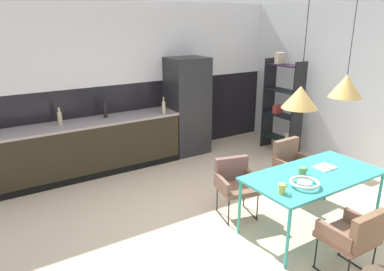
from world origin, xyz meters
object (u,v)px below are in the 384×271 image
pendant_lamp_over_table_near (300,97)px  pendant_lamp_over_table_far (346,86)px  open_book (325,167)px  open_shelf_unit (282,104)px  mug_tall_blue (282,189)px  refrigerator_column (187,106)px  armchair_by_stool (291,161)px  bottle_oil_tall (164,107)px  bottle_vinegar_dark (60,118)px  bottle_spice_small (105,110)px  fruit_bowl (304,183)px  dining_table (314,178)px  armchair_facing_counter (355,234)px  armchair_near_window (235,180)px  mug_dark_espresso (303,171)px

pendant_lamp_over_table_near → pendant_lamp_over_table_far: same height
open_book → open_shelf_unit: open_shelf_unit is taller
open_book → mug_tall_blue: size_ratio=1.99×
refrigerator_column → armchair_by_stool: size_ratio=2.23×
armchair_by_stool → pendant_lamp_over_table_near: size_ratio=0.71×
bottle_oil_tall → bottle_vinegar_dark: (-1.70, 0.26, -0.00)m
bottle_oil_tall → bottle_spice_small: size_ratio=0.99×
bottle_spice_small → pendant_lamp_over_table_near: size_ratio=0.26×
fruit_bowl → bottle_spice_small: (-1.05, 3.38, 0.25)m
bottle_oil_tall → pendant_lamp_over_table_far: 3.15m
dining_table → bottle_spice_small: bearing=113.4°
bottle_vinegar_dark → bottle_spice_small: 0.75m
mug_tall_blue → bottle_spice_small: size_ratio=0.41×
pendant_lamp_over_table_near → dining_table: bearing=-4.2°
armchair_facing_counter → armchair_near_window: bearing=98.1°
armchair_near_window → bottle_oil_tall: size_ratio=2.54×
open_book → pendant_lamp_over_table_near: bearing=-176.8°
bottle_vinegar_dark → bottle_spice_small: bottle_spice_small is taller
armchair_near_window → open_shelf_unit: open_shelf_unit is taller
armchair_facing_counter → pendant_lamp_over_table_near: (0.01, 0.84, 1.20)m
open_book → pendant_lamp_over_table_far: 1.02m
bottle_vinegar_dark → pendant_lamp_over_table_near: size_ratio=0.24×
dining_table → fruit_bowl: (-0.35, -0.16, 0.08)m
pendant_lamp_over_table_far → dining_table: bearing=173.5°
pendant_lamp_over_table_near → bottle_vinegar_dark: bearing=119.9°
mug_tall_blue → mug_dark_espresso: (0.54, 0.20, -0.00)m
armchair_by_stool → bottle_vinegar_dark: bearing=-42.8°
bottle_oil_tall → armchair_near_window: bearing=-92.5°
refrigerator_column → dining_table: (-0.18, -3.13, -0.22)m
refrigerator_column → armchair_facing_counter: bearing=-97.5°
armchair_facing_counter → mug_tall_blue: 0.80m
refrigerator_column → bottle_spice_small: (-1.57, 0.09, 0.11)m
pendant_lamp_over_table_near → pendant_lamp_over_table_far: size_ratio=1.05×
refrigerator_column → open_shelf_unit: (1.55, -0.93, 0.02)m
refrigerator_column → open_shelf_unit: size_ratio=0.96×
pendant_lamp_over_table_near → bottle_oil_tall: bearing=92.1°
dining_table → mug_tall_blue: (-0.68, -0.15, 0.10)m
armchair_near_window → armchair_by_stool: size_ratio=0.92×
bottle_spice_small → open_shelf_unit: size_ratio=0.16×
open_book → bottle_spice_small: bearing=117.8°
fruit_bowl → armchair_near_window: bearing=101.1°
dining_table → open_shelf_unit: (1.73, 2.21, 0.24)m
open_book → bottle_oil_tall: bearing=104.0°
bottle_oil_tall → pendant_lamp_over_table_far: size_ratio=0.27×
refrigerator_column → pendant_lamp_over_table_near: size_ratio=1.58×
refrigerator_column → pendant_lamp_over_table_far: (0.16, -3.17, 0.85)m
open_book → bottle_oil_tall: (-0.71, 2.86, 0.27)m
dining_table → open_shelf_unit: open_shelf_unit is taller
pendant_lamp_over_table_far → open_book: bearing=124.5°
dining_table → armchair_facing_counter: size_ratio=2.21×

